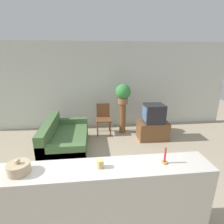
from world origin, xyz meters
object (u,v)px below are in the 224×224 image
potted_plant (123,93)px  decorative_bowl (19,168)px  wooden_chair (103,117)px  television (154,113)px  couch (65,141)px

potted_plant → decorative_bowl: potted_plant is taller
wooden_chair → potted_plant: potted_plant is taller
potted_plant → decorative_bowl: 3.62m
television → decorative_bowl: bearing=-133.1°
couch → potted_plant: potted_plant is taller
wooden_chair → potted_plant: size_ratio=1.57×
couch → wooden_chair: 1.45m
couch → decorative_bowl: bearing=-93.1°
wooden_chair → decorative_bowl: decorative_bowl is taller
couch → wooden_chair: wooden_chair is taller
couch → wooden_chair: size_ratio=1.91×
television → couch: bearing=-169.5°
decorative_bowl → wooden_chair: bearing=70.6°
couch → wooden_chair: bearing=44.7°
potted_plant → decorative_bowl: (-1.72, -3.18, -0.16)m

